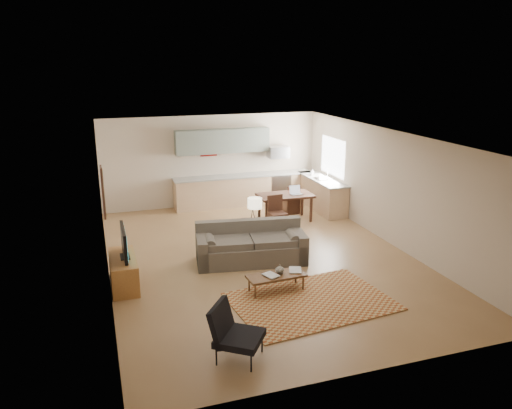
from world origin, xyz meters
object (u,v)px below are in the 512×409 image
object	(u,v)px
sofa	(251,243)
coffee_table	(276,283)
armchair	(240,333)
tv_credenza	(124,271)
console_table	(255,234)
dining_table	(285,208)

from	to	relation	value
sofa	coffee_table	world-z (taller)	sofa
coffee_table	armchair	bearing A→B (deg)	-127.23
tv_credenza	sofa	bearing A→B (deg)	7.70
sofa	console_table	world-z (taller)	sofa
tv_credenza	dining_table	distance (m)	5.30
armchair	tv_credenza	world-z (taller)	armchair
tv_credenza	dining_table	world-z (taller)	dining_table
sofa	tv_credenza	xyz separation A→B (m)	(-2.72, -0.37, -0.13)
coffee_table	console_table	xyz separation A→B (m)	(0.33, 2.31, 0.17)
dining_table	tv_credenza	bearing A→B (deg)	-146.82
tv_credenza	console_table	bearing A→B (deg)	20.59
armchair	coffee_table	bearing A→B (deg)	1.87
coffee_table	console_table	world-z (taller)	console_table
sofa	dining_table	size ratio (longest dim) A/B	1.67
sofa	coffee_table	xyz separation A→B (m)	(0.02, -1.52, -0.26)
console_table	sofa	bearing A→B (deg)	-102.61
sofa	armchair	world-z (taller)	sofa
tv_credenza	console_table	size ratio (longest dim) A/B	1.89
coffee_table	console_table	distance (m)	2.33
armchair	dining_table	distance (m)	6.65
sofa	tv_credenza	bearing A→B (deg)	-163.93
sofa	dining_table	xyz separation A→B (m)	(1.76, 2.46, -0.05)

